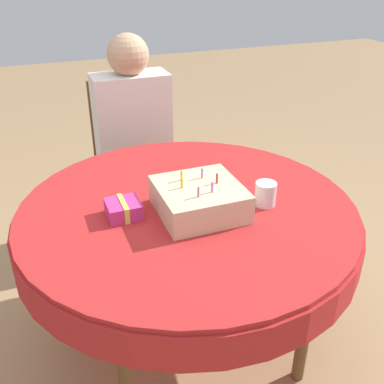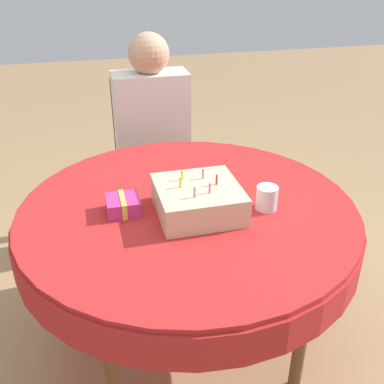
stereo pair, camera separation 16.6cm
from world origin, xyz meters
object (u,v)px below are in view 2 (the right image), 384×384
person (152,122)px  birthday_cake (198,199)px  chair (151,153)px  gift_box (123,205)px  drinking_glass (267,198)px

person → birthday_cake: size_ratio=3.98×
chair → birthday_cake: size_ratio=3.06×
birthday_cake → person: bearing=90.1°
person → gift_box: 0.94m
chair → drinking_glass: size_ratio=10.06×
chair → gift_box: 1.06m
birthday_cake → drinking_glass: 0.26m
chair → birthday_cake: bearing=-89.6°
chair → birthday_cake: chair is taller
chair → birthday_cake: 1.10m
chair → gift_box: (-0.27, -1.00, 0.24)m
chair → gift_box: bearing=-104.6°
birthday_cake → drinking_glass: (0.25, -0.04, -0.01)m
person → drinking_glass: size_ratio=13.09×
birthday_cake → chair: bearing=90.1°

